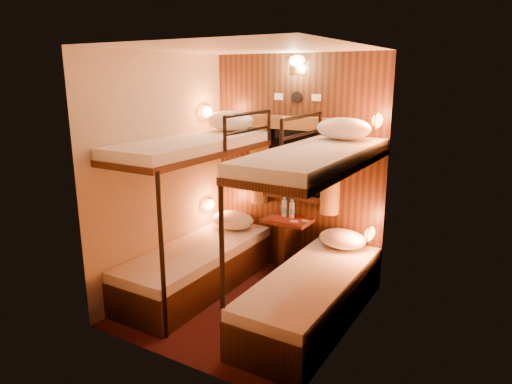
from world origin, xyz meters
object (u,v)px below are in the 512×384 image
Objects in this scene: bunk_left at (197,237)px; table at (287,239)px; bottle_left at (284,209)px; bottle_right at (292,210)px; bunk_right at (313,263)px.

bunk_left is 2.90× the size of table.
bottle_left reaches higher than table.
table is 0.33m from bottle_right.
bottle_left is at bearing 130.93° from bunk_right.
bunk_left is 1.08m from bottle_right.
bunk_right is at bearing -49.07° from bottle_left.
bunk_left is at bearing -125.34° from bottle_left.
bottle_right is at bearing 50.93° from bunk_left.
table is (0.65, 0.78, -0.14)m from bunk_left.
table is at bearing 50.33° from bunk_left.
bottle_left is at bearing 54.66° from bunk_left.
bottle_right is (0.67, 0.83, 0.18)m from bunk_left.
bunk_right reaches higher than table.
bottle_left reaches higher than bottle_right.
bottle_left is at bearing -176.65° from bottle_right.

